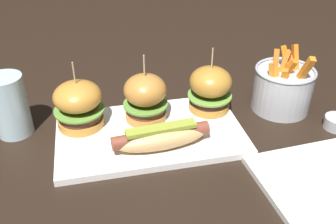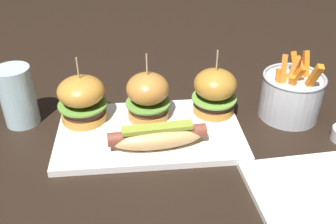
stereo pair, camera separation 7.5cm
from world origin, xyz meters
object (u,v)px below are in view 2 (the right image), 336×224
(slider_left, at_px, (82,99))
(slider_right, at_px, (215,91))
(water_glass, at_px, (18,96))
(side_plate, at_px, (318,199))
(hot_dog, at_px, (157,136))
(platter_main, at_px, (150,132))
(slider_center, at_px, (146,96))
(fries_bucket, at_px, (291,95))

(slider_left, relative_size, slider_right, 0.99)
(slider_left, relative_size, water_glass, 1.11)
(side_plate, relative_size, water_glass, 1.62)
(hot_dog, bearing_deg, platter_main, 102.23)
(platter_main, height_order, slider_center, slider_center)
(slider_left, xyz_separation_m, slider_center, (0.13, -0.00, 0.00))
(slider_right, distance_m, water_glass, 0.41)
(platter_main, height_order, slider_right, slider_right)
(slider_right, bearing_deg, slider_center, -176.79)
(slider_center, height_order, fries_bucket, slider_center)
(slider_left, height_order, water_glass, slider_left)
(slider_right, height_order, water_glass, slider_right)
(fries_bucket, bearing_deg, side_plate, -99.78)
(hot_dog, relative_size, side_plate, 0.91)
(hot_dog, xyz_separation_m, side_plate, (0.25, -0.16, -0.03))
(platter_main, xyz_separation_m, slider_center, (-0.00, 0.05, 0.06))
(slider_right, xyz_separation_m, fries_bucket, (0.17, -0.01, -0.01))
(slider_center, relative_size, slider_right, 1.01)
(side_plate, bearing_deg, water_glass, 151.75)
(hot_dog, distance_m, slider_center, 0.11)
(water_glass, bearing_deg, fries_bucket, -2.95)
(platter_main, relative_size, slider_right, 2.60)
(hot_dog, bearing_deg, water_glass, 155.12)
(slider_left, bearing_deg, water_glass, 170.32)
(hot_dog, relative_size, slider_left, 1.33)
(slider_left, xyz_separation_m, fries_bucket, (0.44, -0.01, -0.01))
(hot_dog, xyz_separation_m, fries_bucket, (0.30, 0.10, 0.02))
(slider_left, height_order, fries_bucket, slider_left)
(platter_main, xyz_separation_m, water_glass, (-0.27, 0.07, 0.06))
(slider_center, bearing_deg, side_plate, -44.00)
(slider_center, relative_size, side_plate, 0.70)
(slider_center, height_order, side_plate, slider_center)
(hot_dog, bearing_deg, fries_bucket, 18.77)
(slider_left, xyz_separation_m, slider_right, (0.28, 0.00, 0.00))
(fries_bucket, distance_m, side_plate, 0.26)
(slider_center, bearing_deg, water_glass, 174.14)
(platter_main, bearing_deg, side_plate, -38.68)
(platter_main, distance_m, water_glass, 0.28)
(platter_main, bearing_deg, water_glass, 164.39)
(slider_left, distance_m, side_plate, 0.48)
(platter_main, bearing_deg, slider_left, 158.84)
(side_plate, bearing_deg, slider_left, 146.56)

